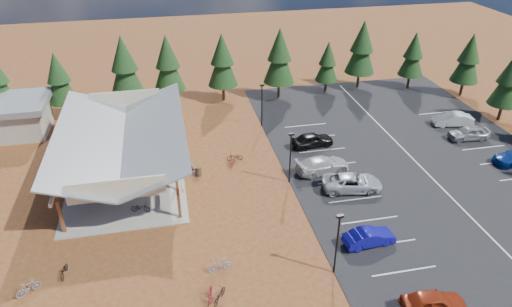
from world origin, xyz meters
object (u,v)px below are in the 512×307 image
at_px(car_0, 434,302).
at_px(bike_11, 210,294).
at_px(bike_8, 64,271).
at_px(car_9, 453,119).
at_px(bike_0, 112,195).
at_px(bike_pavilion, 122,137).
at_px(bike_2, 109,164).
at_px(bike_12, 219,295).
at_px(bike_4, 140,207).
at_px(bike_9, 28,288).
at_px(lamp_post_1, 290,154).
at_px(lamp_post_0, 337,240).
at_px(trash_bin_1, 183,165).
at_px(bike_7, 135,137).
at_px(bike_15, 233,162).
at_px(bike_3, 101,135).
at_px(car_1, 369,237).
at_px(car_8, 469,133).
at_px(bike_5, 142,184).
at_px(bike_6, 142,150).
at_px(bike_16, 235,157).
at_px(car_3, 322,165).
at_px(trash_bin_0, 199,171).
at_px(bike_14, 194,170).
at_px(car_4, 313,140).
at_px(bike_13, 220,265).
at_px(car_2, 352,182).
at_px(bike_1, 100,193).

bearing_deg(car_0, bike_11, 80.89).
distance_m(bike_8, car_9, 43.57).
bearing_deg(bike_0, bike_pavilion, -15.23).
height_order(bike_2, bike_12, bike_2).
height_order(bike_4, bike_9, bike_9).
distance_m(lamp_post_1, bike_12, 15.54).
bearing_deg(lamp_post_0, bike_0, 142.50).
relative_size(lamp_post_1, trash_bin_1, 5.71).
relative_size(bike_7, bike_15, 1.14).
distance_m(bike_3, car_1, 30.70).
relative_size(lamp_post_0, bike_3, 2.87).
xyz_separation_m(bike_15, car_8, (26.16, 0.14, 0.35)).
bearing_deg(car_1, bike_15, 26.97).
distance_m(lamp_post_0, bike_5, 19.24).
height_order(lamp_post_1, bike_6, lamp_post_1).
height_order(lamp_post_1, bike_4, lamp_post_1).
distance_m(trash_bin_1, bike_16, 5.28).
relative_size(bike_2, bike_9, 0.97).
relative_size(bike_pavilion, bike_5, 12.24).
bearing_deg(bike_15, car_3, -174.22).
bearing_deg(bike_12, car_1, -131.83).
distance_m(bike_7, car_3, 20.52).
height_order(bike_pavilion, bike_4, bike_pavilion).
distance_m(bike_7, bike_16, 11.72).
bearing_deg(bike_12, car_8, -116.72).
bearing_deg(trash_bin_0, bike_14, 140.39).
height_order(bike_14, car_4, car_4).
xyz_separation_m(bike_15, car_4, (8.90, 2.12, 0.36)).
distance_m(lamp_post_0, trash_bin_1, 19.11).
xyz_separation_m(bike_pavilion, car_3, (18.59, -3.99, -3.01)).
xyz_separation_m(bike_13, car_3, (11.56, 11.25, 0.26)).
bearing_deg(bike_8, bike_4, 55.74).
height_order(bike_5, bike_11, bike_5).
bearing_deg(bike_9, bike_4, -76.71).
bearing_deg(bike_pavilion, bike_2, 152.84).
relative_size(bike_3, bike_7, 1.06).
distance_m(car_0, car_2, 14.13).
distance_m(bike_2, bike_7, 5.75).
distance_m(bike_5, bike_9, 13.42).
relative_size(trash_bin_0, bike_15, 0.61).
relative_size(trash_bin_0, bike_1, 0.52).
bearing_deg(car_4, bike_1, 96.78).
relative_size(bike_9, bike_11, 1.09).
height_order(bike_5, car_4, car_4).
height_order(bike_15, car_3, car_3).
height_order(bike_2, bike_4, bike_2).
bearing_deg(lamp_post_0, bike_4, 143.73).
relative_size(lamp_post_0, car_8, 1.16).
relative_size(lamp_post_0, car_9, 1.13).
bearing_deg(bike_15, car_0, 140.90).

